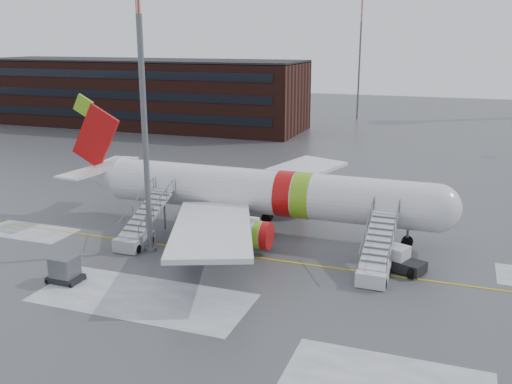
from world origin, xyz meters
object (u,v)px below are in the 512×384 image
at_px(airstair_aft, 139,232).
at_px(light_mast_near, 143,100).
at_px(airliner, 253,192).
at_px(airstair_fwd, 376,262).
at_px(uld_container, 65,270).
at_px(pushback_tug, 401,260).

relative_size(airstair_aft, light_mast_near, 0.34).
bearing_deg(light_mast_near, airliner, 52.13).
bearing_deg(airstair_aft, airstair_fwd, 0.00).
relative_size(airstair_fwd, uld_container, 3.47).
distance_m(uld_container, light_mast_near, 13.21).
bearing_deg(uld_container, airstair_fwd, 22.13).
height_order(airstair_aft, pushback_tug, airstair_aft).
bearing_deg(light_mast_near, airstair_aft, 148.77).
height_order(airliner, uld_container, airliner).
distance_m(airstair_aft, uld_container, 8.09).
height_order(airstair_fwd, pushback_tug, airstair_fwd).
height_order(airliner, airstair_aft, airliner).
distance_m(airstair_aft, light_mast_near, 10.80).
bearing_deg(uld_container, light_mast_near, 70.42).
bearing_deg(airstair_fwd, uld_container, -157.87).
relative_size(airliner, uld_container, 15.78).
relative_size(airstair_aft, pushback_tug, 2.24).
relative_size(uld_container, light_mast_near, 0.10).
xyz_separation_m(airstair_aft, light_mast_near, (1.57, -0.95, 10.64)).
bearing_deg(airstair_aft, uld_container, -96.72).
relative_size(airstair_fwd, light_mast_near, 0.34).
distance_m(airstair_fwd, uld_container, 21.33).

